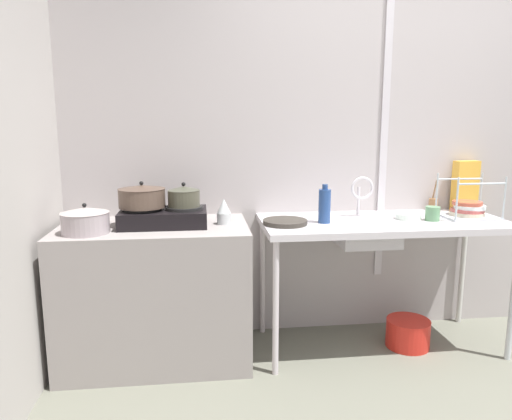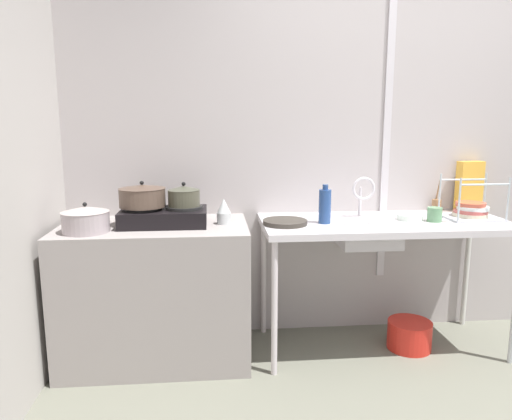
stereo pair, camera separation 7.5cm
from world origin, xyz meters
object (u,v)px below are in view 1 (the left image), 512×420
at_px(small_bowl_on_drainboard, 408,216).
at_px(dish_rack, 468,210).
at_px(bottle_by_sink, 325,206).
at_px(sink_basin, 365,232).
at_px(stove, 164,217).
at_px(bucket_on_floor, 408,333).
at_px(percolator, 224,212).
at_px(utensil_jar, 433,204).
at_px(faucet, 362,190).
at_px(cup_by_rack, 433,214).
at_px(pot_on_left_burner, 142,196).
at_px(pot_on_right_burner, 184,196).
at_px(frying_pan, 285,222).
at_px(cereal_box, 465,186).
at_px(pot_beside_stove, 85,220).

bearing_deg(small_bowl_on_drainboard, dish_rack, 1.70).
bearing_deg(bottle_by_sink, sink_basin, 6.89).
relative_size(stove, sink_basin, 1.40).
bearing_deg(bucket_on_floor, percolator, 177.81).
bearing_deg(stove, utensil_jar, 8.52).
height_order(faucet, cup_by_rack, faucet).
bearing_deg(pot_on_left_burner, bottle_by_sink, -1.94).
bearing_deg(percolator, faucet, 8.85).
height_order(faucet, small_bowl_on_drainboard, faucet).
height_order(pot_on_right_burner, frying_pan, pot_on_right_burner).
xyz_separation_m(pot_on_left_burner, cup_by_rack, (1.78, -0.05, -0.14)).
xyz_separation_m(bottle_by_sink, bucket_on_floor, (0.58, -0.01, -0.86)).
relative_size(pot_on_left_burner, pot_on_right_burner, 1.44).
bearing_deg(pot_on_left_burner, cup_by_rack, -1.64).
distance_m(sink_basin, faucet, 0.29).
xyz_separation_m(cup_by_rack, bottle_by_sink, (-0.69, 0.01, 0.06)).
bearing_deg(sink_basin, percolator, 179.75).
xyz_separation_m(cereal_box, bucket_on_floor, (-0.50, -0.31, -0.92)).
bearing_deg(dish_rack, bucket_on_floor, -170.13).
distance_m(small_bowl_on_drainboard, utensil_jar, 0.40).
distance_m(pot_on_right_burner, pot_beside_stove, 0.57).
xyz_separation_m(pot_beside_stove, bucket_on_floor, (1.96, 0.10, -0.82)).
xyz_separation_m(pot_on_left_burner, sink_basin, (1.37, -0.00, -0.25)).
bearing_deg(dish_rack, frying_pan, -176.63).
xyz_separation_m(pot_beside_stove, bottle_by_sink, (1.38, 0.11, 0.03)).
relative_size(stove, pot_on_right_burner, 2.65).
bearing_deg(pot_on_left_burner, frying_pan, -3.31).
bearing_deg(cup_by_rack, sink_basin, 173.40).
bearing_deg(dish_rack, pot_on_left_burner, -179.37).
relative_size(pot_on_right_burner, pot_beside_stove, 0.73).
xyz_separation_m(frying_pan, bottle_by_sink, (0.24, 0.01, 0.09)).
bearing_deg(bottle_by_sink, pot_on_right_burner, 177.51).
relative_size(faucet, cereal_box, 0.76).
height_order(pot_on_right_burner, small_bowl_on_drainboard, pot_on_right_burner).
height_order(pot_beside_stove, cereal_box, cereal_box).
height_order(pot_on_right_burner, percolator, pot_on_right_burner).
distance_m(percolator, cup_by_rack, 1.30).
bearing_deg(pot_on_right_burner, stove, 180.00).
relative_size(pot_beside_stove, cereal_box, 0.76).
height_order(stove, pot_beside_stove, pot_beside_stove).
height_order(cup_by_rack, cereal_box, cereal_box).
bearing_deg(faucet, percolator, -171.15).
height_order(frying_pan, small_bowl_on_drainboard, small_bowl_on_drainboard).
bearing_deg(small_bowl_on_drainboard, faucet, 153.83).
bearing_deg(cup_by_rack, cereal_box, 39.09).
bearing_deg(utensil_jar, small_bowl_on_drainboard, -138.75).
height_order(faucet, bucket_on_floor, faucet).
relative_size(stove, pot_beside_stove, 1.92).
xyz_separation_m(pot_on_right_burner, frying_pan, (0.60, -0.05, -0.16)).
xyz_separation_m(frying_pan, bucket_on_floor, (0.82, 0.00, -0.76)).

